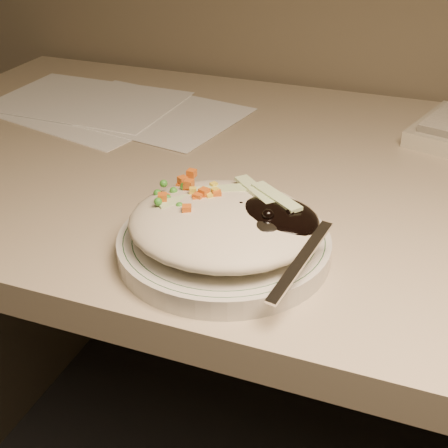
% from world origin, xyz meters
% --- Properties ---
extents(desk, '(1.40, 0.70, 0.74)m').
position_xyz_m(desk, '(0.00, 1.38, 0.54)').
color(desk, tan).
rests_on(desk, ground).
extents(plate, '(0.22, 0.22, 0.02)m').
position_xyz_m(plate, '(-0.07, 1.15, 0.75)').
color(plate, silver).
rests_on(plate, desk).
extents(plate_rim, '(0.21, 0.21, 0.00)m').
position_xyz_m(plate_rim, '(-0.07, 1.15, 0.76)').
color(plate_rim, '#144723').
rests_on(plate_rim, plate).
extents(meal, '(0.20, 0.19, 0.05)m').
position_xyz_m(meal, '(-0.06, 1.15, 0.78)').
color(meal, beige).
rests_on(meal, plate).
extents(papers, '(0.44, 0.29, 0.00)m').
position_xyz_m(papers, '(-0.41, 1.50, 0.74)').
color(papers, white).
rests_on(papers, desk).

